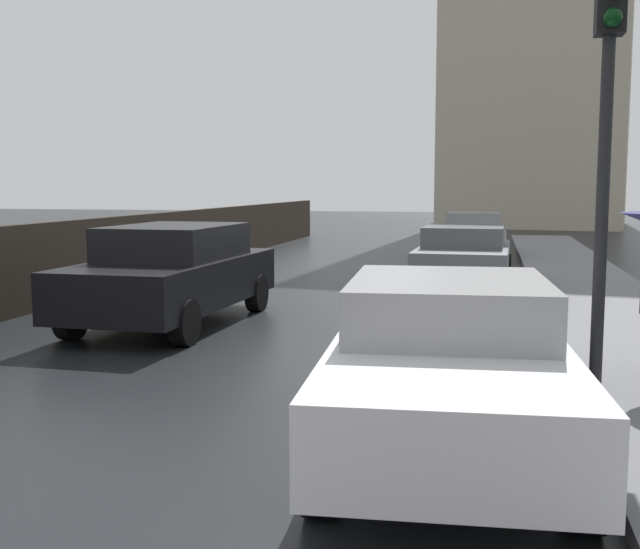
% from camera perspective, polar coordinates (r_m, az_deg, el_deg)
% --- Properties ---
extents(car_white_near_kerb, '(2.06, 4.58, 1.37)m').
position_cam_1_polar(car_white_near_kerb, '(6.38, 9.35, -6.13)').
color(car_white_near_kerb, silver).
rests_on(car_white_near_kerb, ground).
extents(car_grey_mid_road, '(1.91, 4.02, 1.31)m').
position_cam_1_polar(car_grey_mid_road, '(15.72, 10.54, 1.34)').
color(car_grey_mid_road, slate).
rests_on(car_grey_mid_road, ground).
extents(car_silver_far_ahead, '(1.85, 4.06, 1.33)m').
position_cam_1_polar(car_silver_far_ahead, '(22.92, 11.17, 2.90)').
color(car_silver_far_ahead, '#B2B5BA').
rests_on(car_silver_far_ahead, ground).
extents(car_black_far_lane, '(2.02, 4.49, 1.50)m').
position_cam_1_polar(car_black_far_lane, '(12.00, -10.71, 0.13)').
color(car_black_far_lane, black).
rests_on(car_black_far_lane, ground).
extents(traffic_light, '(0.26, 0.39, 4.09)m').
position_cam_1_polar(traffic_light, '(7.85, 20.33, 12.61)').
color(traffic_light, black).
rests_on(traffic_light, sidewalk_strip).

